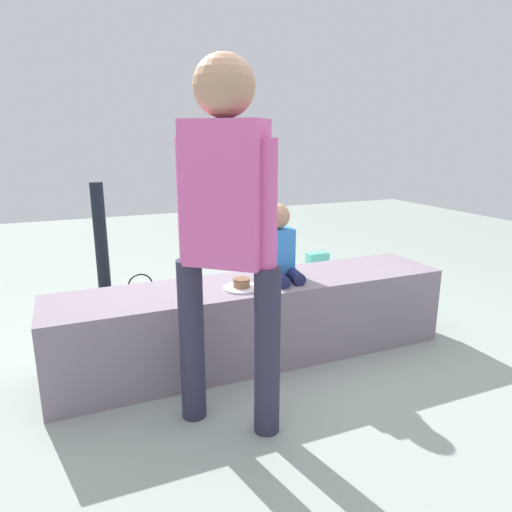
# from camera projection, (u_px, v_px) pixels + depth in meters

# --- Properties ---
(ground_plane) EXTENTS (12.00, 12.00, 0.00)m
(ground_plane) POSITION_uv_depth(u_px,v_px,m) (256.00, 356.00, 3.02)
(ground_plane) COLOR #93A197
(concrete_ledge) EXTENTS (2.55, 0.53, 0.52)m
(concrete_ledge) POSITION_uv_depth(u_px,v_px,m) (256.00, 320.00, 2.95)
(concrete_ledge) COLOR gray
(concrete_ledge) RESTS_ON ground_plane
(child_seated) EXTENTS (0.28, 0.33, 0.48)m
(child_seated) POSITION_uv_depth(u_px,v_px,m) (279.00, 246.00, 2.91)
(child_seated) COLOR #1B214A
(child_seated) RESTS_ON concrete_ledge
(adult_standing) EXTENTS (0.42, 0.39, 1.74)m
(adult_standing) POSITION_uv_depth(u_px,v_px,m) (226.00, 218.00, 2.06)
(adult_standing) COLOR #2C2A41
(adult_standing) RESTS_ON ground_plane
(cake_plate) EXTENTS (0.22, 0.22, 0.07)m
(cake_plate) POSITION_uv_depth(u_px,v_px,m) (242.00, 285.00, 2.75)
(cake_plate) COLOR white
(cake_plate) RESTS_ON concrete_ledge
(gift_bag) EXTENTS (0.21, 0.11, 0.37)m
(gift_bag) POSITION_uv_depth(u_px,v_px,m) (317.00, 269.00, 4.42)
(gift_bag) COLOR #59C6B2
(gift_bag) RESTS_ON ground_plane
(railing_post) EXTENTS (0.36, 0.36, 1.04)m
(railing_post) POSITION_uv_depth(u_px,v_px,m) (102.00, 257.00, 3.99)
(railing_post) COLOR black
(railing_post) RESTS_ON ground_plane
(water_bottle_near_gift) EXTENTS (0.07, 0.07, 0.21)m
(water_bottle_near_gift) POSITION_uv_depth(u_px,v_px,m) (104.00, 312.00, 3.51)
(water_bottle_near_gift) COLOR silver
(water_bottle_near_gift) RESTS_ON ground_plane
(water_bottle_far_side) EXTENTS (0.06, 0.06, 0.23)m
(water_bottle_far_side) POSITION_uv_depth(u_px,v_px,m) (245.00, 277.00, 4.36)
(water_bottle_far_side) COLOR silver
(water_bottle_far_side) RESTS_ON ground_plane
(party_cup_red) EXTENTS (0.08, 0.08, 0.12)m
(party_cup_red) POSITION_uv_depth(u_px,v_px,m) (156.00, 293.00, 4.06)
(party_cup_red) COLOR red
(party_cup_red) RESTS_ON ground_plane
(cake_box_white) EXTENTS (0.37, 0.37, 0.13)m
(cake_box_white) POSITION_uv_depth(u_px,v_px,m) (273.00, 282.00, 4.33)
(cake_box_white) COLOR white
(cake_box_white) RESTS_ON ground_plane
(handbag_black_leather) EXTENTS (0.27, 0.11, 0.33)m
(handbag_black_leather) POSITION_uv_depth(u_px,v_px,m) (141.00, 298.00, 3.75)
(handbag_black_leather) COLOR black
(handbag_black_leather) RESTS_ON ground_plane
(handbag_brown_canvas) EXTENTS (0.31, 0.14, 0.36)m
(handbag_brown_canvas) POSITION_uv_depth(u_px,v_px,m) (145.00, 315.00, 3.37)
(handbag_brown_canvas) COLOR brown
(handbag_brown_canvas) RESTS_ON ground_plane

